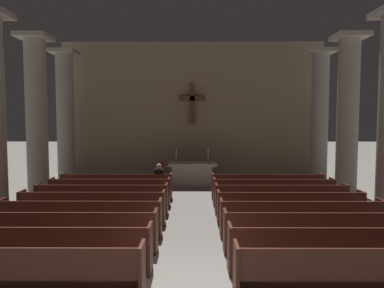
# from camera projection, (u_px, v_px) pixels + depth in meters

# --- Properties ---
(pew_left_row_1) EXTENTS (4.05, 0.50, 0.95)m
(pew_left_row_1) POSITION_uv_depth(u_px,v_px,m) (20.00, 272.00, 5.95)
(pew_left_row_1) COLOR #4C2319
(pew_left_row_1) RESTS_ON ground
(pew_left_row_2) EXTENTS (4.05, 0.50, 0.95)m
(pew_left_row_2) POSITION_uv_depth(u_px,v_px,m) (46.00, 249.00, 7.02)
(pew_left_row_2) COLOR #4C2319
(pew_left_row_2) RESTS_ON ground
(pew_left_row_3) EXTENTS (4.05, 0.50, 0.95)m
(pew_left_row_3) POSITION_uv_depth(u_px,v_px,m) (66.00, 231.00, 8.09)
(pew_left_row_3) COLOR #4C2319
(pew_left_row_3) RESTS_ON ground
(pew_left_row_4) EXTENTS (4.05, 0.50, 0.95)m
(pew_left_row_4) POSITION_uv_depth(u_px,v_px,m) (81.00, 218.00, 9.16)
(pew_left_row_4) COLOR #4C2319
(pew_left_row_4) RESTS_ON ground
(pew_left_row_5) EXTENTS (4.05, 0.50, 0.95)m
(pew_left_row_5) POSITION_uv_depth(u_px,v_px,m) (93.00, 207.00, 10.24)
(pew_left_row_5) COLOR #4C2319
(pew_left_row_5) RESTS_ON ground
(pew_left_row_6) EXTENTS (4.05, 0.50, 0.95)m
(pew_left_row_6) POSITION_uv_depth(u_px,v_px,m) (102.00, 199.00, 11.31)
(pew_left_row_6) COLOR #4C2319
(pew_left_row_6) RESTS_ON ground
(pew_left_row_7) EXTENTS (4.05, 0.50, 0.95)m
(pew_left_row_7) POSITION_uv_depth(u_px,v_px,m) (110.00, 192.00, 12.38)
(pew_left_row_7) COLOR #4C2319
(pew_left_row_7) RESTS_ON ground
(pew_left_row_8) EXTENTS (4.05, 0.50, 0.95)m
(pew_left_row_8) POSITION_uv_depth(u_px,v_px,m) (117.00, 186.00, 13.45)
(pew_left_row_8) COLOR #4C2319
(pew_left_row_8) RESTS_ON ground
(pew_right_row_1) EXTENTS (4.05, 0.50, 0.95)m
(pew_right_row_1) POSITION_uv_depth(u_px,v_px,m) (359.00, 273.00, 5.92)
(pew_right_row_1) COLOR #4C2319
(pew_right_row_1) RESTS_ON ground
(pew_right_row_2) EXTENTS (4.05, 0.50, 0.95)m
(pew_right_row_2) POSITION_uv_depth(u_px,v_px,m) (334.00, 249.00, 6.99)
(pew_right_row_2) COLOR #4C2319
(pew_right_row_2) RESTS_ON ground
(pew_right_row_3) EXTENTS (4.05, 0.50, 0.95)m
(pew_right_row_3) POSITION_uv_depth(u_px,v_px,m) (315.00, 232.00, 8.06)
(pew_right_row_3) COLOR #4C2319
(pew_right_row_3) RESTS_ON ground
(pew_right_row_4) EXTENTS (4.05, 0.50, 0.95)m
(pew_right_row_4) POSITION_uv_depth(u_px,v_px,m) (301.00, 218.00, 9.13)
(pew_right_row_4) COLOR #4C2319
(pew_right_row_4) RESTS_ON ground
(pew_right_row_5) EXTENTS (4.05, 0.50, 0.95)m
(pew_right_row_5) POSITION_uv_depth(u_px,v_px,m) (290.00, 208.00, 10.21)
(pew_right_row_5) COLOR #4C2319
(pew_right_row_5) RESTS_ON ground
(pew_right_row_6) EXTENTS (4.05, 0.50, 0.95)m
(pew_right_row_6) POSITION_uv_depth(u_px,v_px,m) (281.00, 199.00, 11.28)
(pew_right_row_6) COLOR #4C2319
(pew_right_row_6) RESTS_ON ground
(pew_right_row_7) EXTENTS (4.05, 0.50, 0.95)m
(pew_right_row_7) POSITION_uv_depth(u_px,v_px,m) (273.00, 192.00, 12.35)
(pew_right_row_7) COLOR #4C2319
(pew_right_row_7) RESTS_ON ground
(pew_right_row_8) EXTENTS (4.05, 0.50, 0.95)m
(pew_right_row_8) POSITION_uv_depth(u_px,v_px,m) (267.00, 186.00, 13.42)
(pew_right_row_8) COLOR #4C2319
(pew_right_row_8) RESTS_ON ground
(column_left_third) EXTENTS (1.13, 1.13, 5.96)m
(column_left_third) POSITION_uv_depth(u_px,v_px,m) (37.00, 120.00, 13.25)
(column_left_third) COLOR #9E998E
(column_left_third) RESTS_ON ground
(column_right_third) EXTENTS (1.13, 1.13, 5.96)m
(column_right_third) POSITION_uv_depth(u_px,v_px,m) (348.00, 120.00, 13.19)
(column_right_third) COLOR #9E998E
(column_right_third) RESTS_ON ground
(column_left_fourth) EXTENTS (1.13, 1.13, 5.96)m
(column_left_fourth) POSITION_uv_depth(u_px,v_px,m) (65.00, 120.00, 16.22)
(column_left_fourth) COLOR #9E998E
(column_left_fourth) RESTS_ON ground
(column_right_fourth) EXTENTS (1.13, 1.13, 5.96)m
(column_right_fourth) POSITION_uv_depth(u_px,v_px,m) (319.00, 120.00, 16.16)
(column_right_fourth) COLOR #9E998E
(column_right_fourth) RESTS_ON ground
(altar) EXTENTS (2.20, 0.90, 1.01)m
(altar) POSITION_uv_depth(u_px,v_px,m) (192.00, 173.00, 16.16)
(altar) COLOR #BCB7AD
(altar) RESTS_ON ground
(candlestick_left) EXTENTS (0.16, 0.16, 0.64)m
(candlestick_left) POSITION_uv_depth(u_px,v_px,m) (176.00, 158.00, 16.12)
(candlestick_left) COLOR #B79338
(candlestick_left) RESTS_ON altar
(candlestick_right) EXTENTS (0.16, 0.16, 0.64)m
(candlestick_right) POSITION_uv_depth(u_px,v_px,m) (208.00, 158.00, 16.11)
(candlestick_right) COLOR #B79338
(candlestick_right) RESTS_ON altar
(apse_with_cross) EXTENTS (12.46, 0.48, 6.58)m
(apse_with_cross) POSITION_uv_depth(u_px,v_px,m) (192.00, 111.00, 17.64)
(apse_with_cross) COLOR gray
(apse_with_cross) RESTS_ON ground
(lectern) EXTENTS (0.44, 0.36, 1.15)m
(lectern) POSITION_uv_depth(u_px,v_px,m) (163.00, 177.00, 14.97)
(lectern) COLOR #4C2319
(lectern) RESTS_ON ground
(lone_worshipper) EXTENTS (0.32, 0.43, 1.32)m
(lone_worshipper) POSITION_uv_depth(u_px,v_px,m) (159.00, 180.00, 13.47)
(lone_worshipper) COLOR #26262B
(lone_worshipper) RESTS_ON ground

